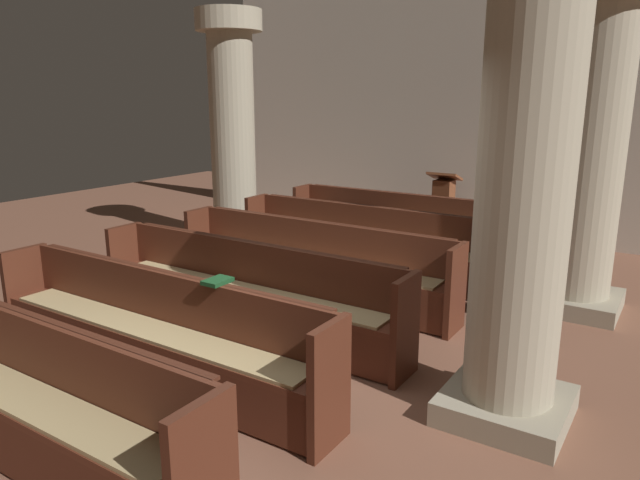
{
  "coord_description": "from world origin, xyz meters",
  "views": [
    {
      "loc": [
        2.78,
        -3.27,
        2.24
      ],
      "look_at": [
        -0.46,
        1.73,
        0.75
      ],
      "focal_mm": 32.72,
      "sensor_mm": 36.0,
      "label": 1
    }
  ],
  "objects_px": {
    "hymn_book": "(217,281)",
    "pew_row_0": "(400,223)",
    "pew_row_1": "(361,239)",
    "pew_row_5": "(12,385)",
    "kneeler_box_navy": "(494,303)",
    "pillar_aisle_rear": "(526,168)",
    "pillar_aisle_side": "(592,141)",
    "pew_row_2": "(311,260)",
    "pew_row_3": "(245,288)",
    "pew_row_4": "(152,327)",
    "pillar_far_side": "(232,126)",
    "kneeler_box_blue": "(530,278)",
    "lectern": "(443,212)"
  },
  "relations": [
    {
      "from": "pew_row_2",
      "to": "pillar_aisle_side",
      "type": "bearing_deg",
      "value": 27.66
    },
    {
      "from": "pew_row_4",
      "to": "kneeler_box_blue",
      "type": "xyz_separation_m",
      "value": [
        1.95,
        3.98,
        -0.33
      ]
    },
    {
      "from": "pew_row_0",
      "to": "pew_row_4",
      "type": "xyz_separation_m",
      "value": [
        0.0,
        -4.52,
        0.0
      ]
    },
    {
      "from": "pew_row_3",
      "to": "pew_row_5",
      "type": "relative_size",
      "value": 1.0
    },
    {
      "from": "pew_row_0",
      "to": "kneeler_box_navy",
      "type": "bearing_deg",
      "value": -40.49
    },
    {
      "from": "pew_row_4",
      "to": "pillar_far_side",
      "type": "distance_m",
      "value": 4.75
    },
    {
      "from": "pillar_far_side",
      "to": "hymn_book",
      "type": "bearing_deg",
      "value": -50.45
    },
    {
      "from": "pew_row_2",
      "to": "pew_row_3",
      "type": "bearing_deg",
      "value": -90.0
    },
    {
      "from": "pew_row_1",
      "to": "pillar_aisle_side",
      "type": "xyz_separation_m",
      "value": [
        2.52,
        0.19,
        1.32
      ]
    },
    {
      "from": "pew_row_0",
      "to": "pew_row_1",
      "type": "distance_m",
      "value": 1.13
    },
    {
      "from": "pew_row_5",
      "to": "pillar_far_side",
      "type": "bearing_deg",
      "value": 116.42
    },
    {
      "from": "pew_row_1",
      "to": "pew_row_5",
      "type": "distance_m",
      "value": 4.52
    },
    {
      "from": "hymn_book",
      "to": "pew_row_1",
      "type": "bearing_deg",
      "value": 99.63
    },
    {
      "from": "pew_row_5",
      "to": "kneeler_box_blue",
      "type": "relative_size",
      "value": 9.31
    },
    {
      "from": "hymn_book",
      "to": "pillar_far_side",
      "type": "bearing_deg",
      "value": 129.55
    },
    {
      "from": "pew_row_5",
      "to": "hymn_book",
      "type": "distance_m",
      "value": 1.49
    },
    {
      "from": "pew_row_4",
      "to": "pillar_far_side",
      "type": "relative_size",
      "value": 0.99
    },
    {
      "from": "pillar_far_side",
      "to": "kneeler_box_navy",
      "type": "distance_m",
      "value": 4.7
    },
    {
      "from": "pew_row_3",
      "to": "hymn_book",
      "type": "distance_m",
      "value": 1.16
    },
    {
      "from": "pew_row_2",
      "to": "pew_row_5",
      "type": "bearing_deg",
      "value": -90.0
    },
    {
      "from": "pew_row_5",
      "to": "pillar_far_side",
      "type": "relative_size",
      "value": 0.99
    },
    {
      "from": "pew_row_0",
      "to": "pew_row_3",
      "type": "xyz_separation_m",
      "value": [
        0.0,
        -3.39,
        0.0
      ]
    },
    {
      "from": "pew_row_4",
      "to": "pillar_aisle_side",
      "type": "height_order",
      "value": "pillar_aisle_side"
    },
    {
      "from": "pew_row_2",
      "to": "pew_row_3",
      "type": "relative_size",
      "value": 1.0
    },
    {
      "from": "pew_row_2",
      "to": "pillar_aisle_side",
      "type": "height_order",
      "value": "pillar_aisle_side"
    },
    {
      "from": "pew_row_4",
      "to": "kneeler_box_navy",
      "type": "distance_m",
      "value": 3.49
    },
    {
      "from": "pew_row_5",
      "to": "lectern",
      "type": "bearing_deg",
      "value": 88.6
    },
    {
      "from": "pew_row_0",
      "to": "pew_row_2",
      "type": "xyz_separation_m",
      "value": [
        0.0,
        -2.26,
        0.0
      ]
    },
    {
      "from": "pew_row_1",
      "to": "pillar_aisle_side",
      "type": "relative_size",
      "value": 0.99
    },
    {
      "from": "kneeler_box_navy",
      "to": "pillar_aisle_rear",
      "type": "bearing_deg",
      "value": -70.91
    },
    {
      "from": "hymn_book",
      "to": "pew_row_0",
      "type": "bearing_deg",
      "value": 97.15
    },
    {
      "from": "pew_row_4",
      "to": "hymn_book",
      "type": "xyz_separation_m",
      "value": [
        0.54,
        0.19,
        0.42
      ]
    },
    {
      "from": "pew_row_3",
      "to": "pillar_aisle_rear",
      "type": "relative_size",
      "value": 0.99
    },
    {
      "from": "pew_row_4",
      "to": "pillar_far_side",
      "type": "bearing_deg",
      "value": 122.75
    },
    {
      "from": "pillar_far_side",
      "to": "kneeler_box_blue",
      "type": "height_order",
      "value": "pillar_far_side"
    },
    {
      "from": "kneeler_box_navy",
      "to": "lectern",
      "type": "bearing_deg",
      "value": 121.02
    },
    {
      "from": "pew_row_0",
      "to": "pew_row_5",
      "type": "bearing_deg",
      "value": -90.0
    },
    {
      "from": "hymn_book",
      "to": "pillar_aisle_side",
      "type": "bearing_deg",
      "value": 59.76
    },
    {
      "from": "kneeler_box_blue",
      "to": "kneeler_box_navy",
      "type": "distance_m",
      "value": 1.04
    },
    {
      "from": "pillar_aisle_side",
      "to": "hymn_book",
      "type": "xyz_separation_m",
      "value": [
        -1.97,
        -3.39,
        -0.9
      ]
    },
    {
      "from": "hymn_book",
      "to": "kneeler_box_blue",
      "type": "xyz_separation_m",
      "value": [
        1.41,
        3.79,
        -0.75
      ]
    },
    {
      "from": "pillar_aisle_rear",
      "to": "lectern",
      "type": "xyz_separation_m",
      "value": [
        -2.35,
        4.74,
        -1.33
      ]
    },
    {
      "from": "pew_row_2",
      "to": "pew_row_4",
      "type": "distance_m",
      "value": 2.26
    },
    {
      "from": "pew_row_1",
      "to": "pew_row_5",
      "type": "xyz_separation_m",
      "value": [
        0.0,
        -4.52,
        0.0
      ]
    },
    {
      "from": "pew_row_5",
      "to": "pillar_aisle_rear",
      "type": "height_order",
      "value": "pillar_aisle_rear"
    },
    {
      "from": "pew_row_1",
      "to": "kneeler_box_navy",
      "type": "distance_m",
      "value": 1.92
    },
    {
      "from": "pew_row_2",
      "to": "kneeler_box_navy",
      "type": "height_order",
      "value": "pew_row_2"
    },
    {
      "from": "lectern",
      "to": "pew_row_0",
      "type": "bearing_deg",
      "value": -97.91
    },
    {
      "from": "pew_row_1",
      "to": "hymn_book",
      "type": "bearing_deg",
      "value": -80.37
    },
    {
      "from": "pew_row_1",
      "to": "pew_row_2",
      "type": "height_order",
      "value": "same"
    }
  ]
}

